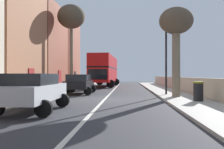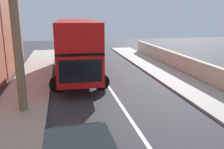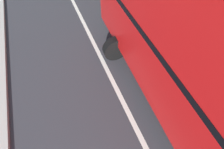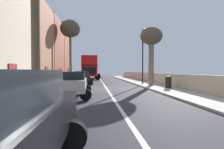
{
  "view_description": "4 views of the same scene",
  "coord_description": "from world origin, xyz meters",
  "px_view_note": "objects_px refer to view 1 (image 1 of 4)",
  "views": [
    {
      "loc": [
        1.44,
        -14.62,
        1.52
      ],
      "look_at": [
        -0.01,
        7.05,
        1.6
      ],
      "focal_mm": 37.2,
      "sensor_mm": 36.0,
      "label": 1
    },
    {
      "loc": [
        -2.78,
        -0.82,
        4.48
      ],
      "look_at": [
        -0.32,
        10.87,
        1.45
      ],
      "focal_mm": 38.31,
      "sensor_mm": 36.0,
      "label": 2
    },
    {
      "loc": [
        1.29,
        17.03,
        5.01
      ],
      "look_at": [
        0.29,
        14.58,
        1.38
      ],
      "focal_mm": 26.1,
      "sensor_mm": 36.0,
      "label": 3
    },
    {
      "loc": [
        -1.11,
        -15.82,
        1.67
      ],
      "look_at": [
        1.17,
        6.02,
        1.12
      ],
      "focal_mm": 27.22,
      "sensor_mm": 36.0,
      "label": 4
    }
  ],
  "objects_px": {
    "double_decker_bus": "(104,69)",
    "street_tree_right_3": "(176,26)",
    "parked_car_silver_left_0": "(33,90)",
    "parked_car_black_left_2": "(79,83)",
    "litter_bin_right": "(198,91)",
    "lamppost_right": "(166,45)",
    "street_tree_left_0": "(71,18)"
  },
  "relations": [
    {
      "from": "parked_car_black_left_2",
      "to": "litter_bin_right",
      "type": "height_order",
      "value": "parked_car_black_left_2"
    },
    {
      "from": "parked_car_silver_left_0",
      "to": "parked_car_black_left_2",
      "type": "height_order",
      "value": "parked_car_black_left_2"
    },
    {
      "from": "street_tree_left_0",
      "to": "street_tree_right_3",
      "type": "distance_m",
      "value": 13.47
    },
    {
      "from": "street_tree_left_0",
      "to": "litter_bin_right",
      "type": "xyz_separation_m",
      "value": [
        9.98,
        -11.91,
        -7.07
      ]
    },
    {
      "from": "street_tree_left_0",
      "to": "lamppost_right",
      "type": "xyz_separation_m",
      "value": [
        8.98,
        -7.43,
        -3.92
      ]
    },
    {
      "from": "street_tree_left_0",
      "to": "street_tree_right_3",
      "type": "xyz_separation_m",
      "value": [
        9.33,
        -9.25,
        -2.93
      ]
    },
    {
      "from": "double_decker_bus",
      "to": "street_tree_right_3",
      "type": "relative_size",
      "value": 1.96
    },
    {
      "from": "street_tree_left_0",
      "to": "lamppost_right",
      "type": "relative_size",
      "value": 1.44
    },
    {
      "from": "street_tree_left_0",
      "to": "lamppost_right",
      "type": "distance_m",
      "value": 12.3
    },
    {
      "from": "double_decker_bus",
      "to": "street_tree_left_0",
      "type": "xyz_separation_m",
      "value": [
        -2.98,
        -6.61,
        5.37
      ]
    },
    {
      "from": "street_tree_right_3",
      "to": "lamppost_right",
      "type": "xyz_separation_m",
      "value": [
        -0.36,
        1.82,
        -0.99
      ]
    },
    {
      "from": "parked_car_silver_left_0",
      "to": "parked_car_black_left_2",
      "type": "bearing_deg",
      "value": 90.0
    },
    {
      "from": "parked_car_silver_left_0",
      "to": "street_tree_right_3",
      "type": "height_order",
      "value": "street_tree_right_3"
    },
    {
      "from": "double_decker_bus",
      "to": "parked_car_black_left_2",
      "type": "distance_m",
      "value": 12.88
    },
    {
      "from": "parked_car_black_left_2",
      "to": "street_tree_right_3",
      "type": "xyz_separation_m",
      "value": [
        7.16,
        -3.09,
        3.88
      ]
    },
    {
      "from": "street_tree_right_3",
      "to": "lamppost_right",
      "type": "height_order",
      "value": "lamppost_right"
    },
    {
      "from": "double_decker_bus",
      "to": "street_tree_left_0",
      "type": "relative_size",
      "value": 1.27
    },
    {
      "from": "parked_car_silver_left_0",
      "to": "parked_car_black_left_2",
      "type": "relative_size",
      "value": 1.04
    },
    {
      "from": "parked_car_silver_left_0",
      "to": "lamppost_right",
      "type": "distance_m",
      "value": 10.86
    },
    {
      "from": "parked_car_silver_left_0",
      "to": "litter_bin_right",
      "type": "bearing_deg",
      "value": 24.09
    },
    {
      "from": "double_decker_bus",
      "to": "street_tree_right_3",
      "type": "distance_m",
      "value": 17.26
    },
    {
      "from": "parked_car_black_left_2",
      "to": "lamppost_right",
      "type": "distance_m",
      "value": 7.5
    },
    {
      "from": "parked_car_silver_left_0",
      "to": "litter_bin_right",
      "type": "distance_m",
      "value": 8.55
    },
    {
      "from": "lamppost_right",
      "to": "parked_car_black_left_2",
      "type": "bearing_deg",
      "value": 169.45
    },
    {
      "from": "street_tree_left_0",
      "to": "double_decker_bus",
      "type": "bearing_deg",
      "value": 65.73
    },
    {
      "from": "parked_car_black_left_2",
      "to": "litter_bin_right",
      "type": "bearing_deg",
      "value": -36.34
    },
    {
      "from": "parked_car_black_left_2",
      "to": "litter_bin_right",
      "type": "distance_m",
      "value": 9.69
    },
    {
      "from": "double_decker_bus",
      "to": "parked_car_black_left_2",
      "type": "bearing_deg",
      "value": -93.57
    },
    {
      "from": "parked_car_black_left_2",
      "to": "lamppost_right",
      "type": "xyz_separation_m",
      "value": [
        6.8,
        -1.27,
        2.89
      ]
    },
    {
      "from": "parked_car_silver_left_0",
      "to": "lamppost_right",
      "type": "xyz_separation_m",
      "value": [
        6.8,
        7.96,
        2.89
      ]
    },
    {
      "from": "street_tree_right_3",
      "to": "street_tree_left_0",
      "type": "bearing_deg",
      "value": 135.25
    },
    {
      "from": "parked_car_black_left_2",
      "to": "litter_bin_right",
      "type": "xyz_separation_m",
      "value": [
        7.8,
        -5.74,
        -0.26
      ]
    }
  ]
}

